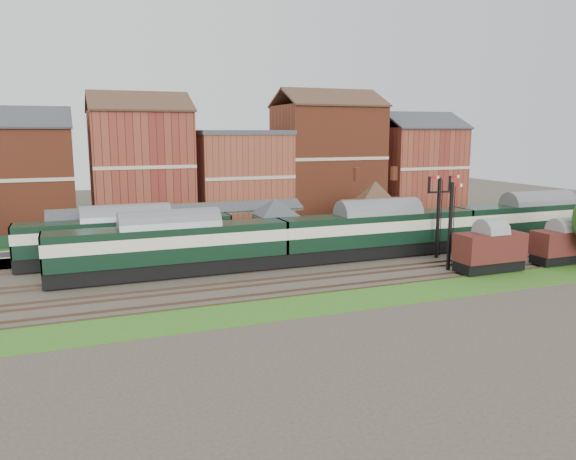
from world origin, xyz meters
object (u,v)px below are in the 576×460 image
object	(u,v)px
platform_railcar	(127,236)
goods_van_a	(490,249)
semaphore_bracket	(439,212)
signal_box	(275,227)
dmu_train	(378,230)

from	to	relation	value
platform_railcar	goods_van_a	size ratio (longest dim) A/B	3.22
semaphore_bracket	goods_van_a	distance (m)	7.01
signal_box	goods_van_a	distance (m)	20.07
dmu_train	platform_railcar	xyz separation A→B (m)	(-23.58, 6.50, -0.09)
semaphore_bracket	platform_railcar	xyz separation A→B (m)	(-28.89, 9.00, -1.97)
platform_railcar	goods_van_a	world-z (taller)	platform_railcar
semaphore_bracket	goods_van_a	xyz separation A→B (m)	(0.82, -6.50, -2.50)
platform_railcar	goods_van_a	xyz separation A→B (m)	(29.71, -15.50, -0.53)
signal_box	platform_railcar	xyz separation A→B (m)	(-13.85, 3.25, -0.53)
signal_box	dmu_train	world-z (taller)	signal_box
signal_box	semaphore_bracket	distance (m)	16.16
platform_railcar	dmu_train	bearing A→B (deg)	-15.41
signal_box	semaphore_bracket	world-z (taller)	semaphore_bracket
platform_railcar	goods_van_a	distance (m)	33.52
signal_box	platform_railcar	world-z (taller)	signal_box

